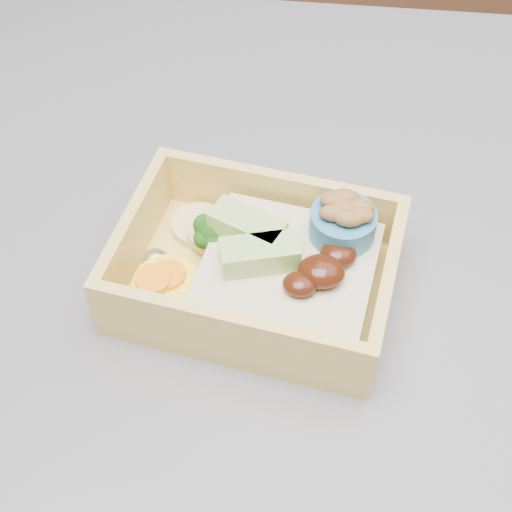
# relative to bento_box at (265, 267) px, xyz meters

# --- Properties ---
(bento_box) EXTENTS (0.18, 0.15, 0.06)m
(bento_box) POSITION_rel_bento_box_xyz_m (0.00, 0.00, 0.00)
(bento_box) COLOR #E4C25E
(bento_box) RESTS_ON island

